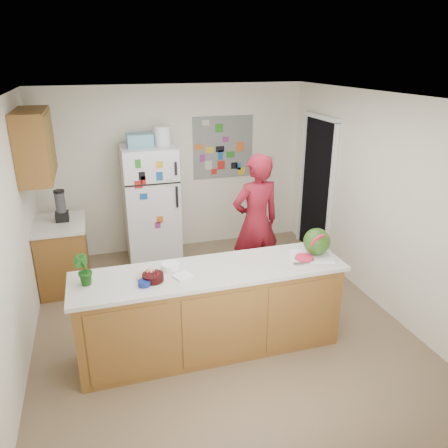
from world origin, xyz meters
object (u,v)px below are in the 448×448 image
object	(u,v)px
person	(256,223)
cherry_bowl	(153,277)
refrigerator	(151,205)
watermelon	(317,242)

from	to	relation	value
person	cherry_bowl	xyz separation A→B (m)	(-1.48, -1.21, 0.07)
refrigerator	cherry_bowl	world-z (taller)	refrigerator
watermelon	refrigerator	bearing A→B (deg)	120.50
cherry_bowl	refrigerator	bearing A→B (deg)	82.59
person	watermelon	distance (m)	1.18
refrigerator	person	xyz separation A→B (m)	(1.16, -1.23, 0.04)
person	watermelon	world-z (taller)	person
refrigerator	cherry_bowl	size ratio (longest dim) A/B	8.57
person	watermelon	size ratio (longest dim) A/B	6.37
cherry_bowl	person	bearing A→B (deg)	39.46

